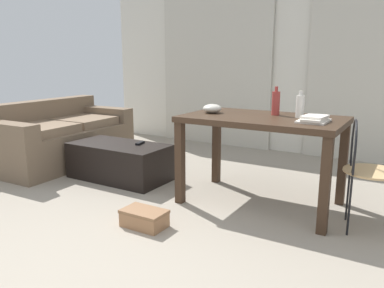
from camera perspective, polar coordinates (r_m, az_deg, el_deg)
The scene contains 14 objects.
ground_plane at distance 3.50m, azimuth 2.72°, elevation -8.52°, with size 9.09×9.09×0.00m, color gray.
wall_back at distance 5.40m, azimuth 14.80°, elevation 13.07°, with size 5.86×0.10×2.70m, color silver.
curtains at distance 5.32m, azimuth 14.45°, elevation 11.60°, with size 4.01×0.03×2.42m.
couch at distance 4.99m, azimuth -19.22°, elevation 0.84°, with size 0.96×1.75×0.76m.
coffee_table at distance 4.15m, azimuth -10.80°, elevation -2.56°, with size 1.06×0.54×0.38m.
craft_table at distance 3.32m, azimuth 10.48°, elevation 2.23°, with size 1.34×0.80×0.78m.
wire_chair at distance 3.05m, azimuth 24.27°, elevation -2.51°, with size 0.41×0.43×0.84m.
bottle_near at distance 3.29m, azimuth 15.89°, elevation 5.47°, with size 0.07×0.07×0.22m.
bottle_far at distance 3.41m, azimuth 12.44°, elevation 6.03°, with size 0.07×0.07×0.25m.
bowl at distance 3.48m, azimuth 3.05°, elevation 5.34°, with size 0.17×0.17×0.08m, color beige.
book_stack at distance 3.10m, azimuth 17.84°, elevation 3.56°, with size 0.22×0.29×0.05m.
scissors at distance 3.46m, azimuth 17.09°, elevation 4.13°, with size 0.04×0.11×0.00m.
tv_remote_primary at distance 4.06m, azimuth -7.79°, elevation 0.14°, with size 0.04×0.14×0.02m, color black.
shoebox at distance 2.99m, azimuth -7.16°, elevation -10.96°, with size 0.34×0.21×0.13m.
Camera 1 is at (1.54, -1.39, 1.25)m, focal length 35.63 mm.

